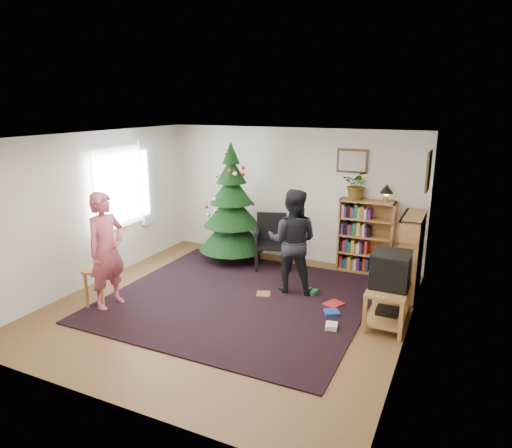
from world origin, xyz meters
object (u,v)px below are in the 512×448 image
at_px(crt_tv, 391,269).
at_px(person_standing, 107,250).
at_px(table_lamp, 387,190).
at_px(potted_plant, 357,185).
at_px(bookshelf_right, 410,255).
at_px(armchair, 273,239).
at_px(christmas_tree, 232,213).
at_px(picture_back, 352,161).
at_px(tv_stand, 388,301).
at_px(person_by_chair, 292,241).
at_px(bookshelf_back, 366,236).
at_px(stool, 94,277).
at_px(picture_right, 429,171).

distance_m(crt_tv, person_standing, 4.02).
bearing_deg(table_lamp, potted_plant, 180.00).
distance_m(bookshelf_right, armchair, 2.44).
relative_size(christmas_tree, crt_tv, 4.24).
height_order(picture_back, crt_tv, picture_back).
relative_size(christmas_tree, bookshelf_right, 1.75).
distance_m(tv_stand, potted_plant, 2.42).
distance_m(bookshelf_right, table_lamp, 1.27).
bearing_deg(christmas_tree, person_by_chair, -29.36).
bearing_deg(bookshelf_back, crt_tv, -68.76).
height_order(crt_tv, table_lamp, table_lamp).
height_order(bookshelf_back, tv_stand, bookshelf_back).
relative_size(picture_back, tv_stand, 0.59).
height_order(armchair, person_by_chair, person_by_chair).
distance_m(armchair, stool, 3.18).
bearing_deg(table_lamp, picture_right, -40.80).
bearing_deg(picture_right, stool, -148.76).
xyz_separation_m(tv_stand, potted_plant, (-0.93, 1.87, 1.23)).
bearing_deg(christmas_tree, table_lamp, 10.74).
distance_m(picture_right, table_lamp, 1.01).
distance_m(christmas_tree, armchair, 0.93).
height_order(picture_right, table_lamp, picture_right).
relative_size(christmas_tree, potted_plant, 4.34).
bearing_deg(christmas_tree, picture_back, 17.43).
relative_size(stool, potted_plant, 1.15).
distance_m(picture_right, stool, 5.20).
bearing_deg(bookshelf_right, person_by_chair, 109.70).
bearing_deg(picture_back, bookshelf_right, -37.20).
xyz_separation_m(bookshelf_back, crt_tv, (0.73, -1.87, 0.12)).
bearing_deg(tv_stand, armchair, 149.03).
relative_size(armchair, potted_plant, 1.90).
distance_m(bookshelf_right, person_standing, 4.58).
height_order(picture_right, bookshelf_right, picture_right).
distance_m(bookshelf_right, potted_plant, 1.58).
bearing_deg(bookshelf_right, tv_stand, 173.77).
xyz_separation_m(picture_back, armchair, (-1.23, -0.62, -1.41)).
distance_m(picture_right, potted_plant, 1.38).
xyz_separation_m(christmas_tree, stool, (-0.87, -2.66, -0.48)).
bearing_deg(bookshelf_right, table_lamp, 35.53).
bearing_deg(stool, person_by_chair, 36.61).
distance_m(armchair, person_standing, 3.01).
bearing_deg(person_by_chair, tv_stand, 153.77).
height_order(crt_tv, person_standing, person_standing).
relative_size(picture_right, christmas_tree, 0.26).
height_order(stool, potted_plant, potted_plant).
distance_m(crt_tv, potted_plant, 2.22).
height_order(christmas_tree, table_lamp, christmas_tree).
distance_m(picture_back, tv_stand, 2.79).
relative_size(picture_back, person_by_chair, 0.33).
xyz_separation_m(bookshelf_right, person_by_chair, (-1.71, -0.61, 0.17)).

